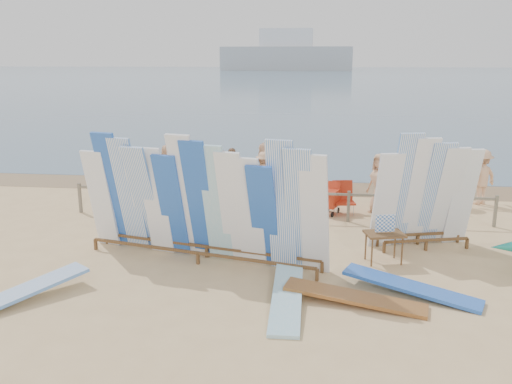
# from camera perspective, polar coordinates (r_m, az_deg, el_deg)

# --- Properties ---
(ground) EXTENTS (160.00, 160.00, 0.00)m
(ground) POSITION_cam_1_polar(r_m,az_deg,el_deg) (12.91, 1.23, -6.72)
(ground) COLOR tan
(ground) RESTS_ON ground
(ocean) EXTENTS (320.00, 240.00, 0.02)m
(ocean) POSITION_cam_1_polar(r_m,az_deg,el_deg) (140.10, 6.67, 12.06)
(ocean) COLOR #425E76
(ocean) RESTS_ON ground
(wet_sand_strip) EXTENTS (40.00, 2.60, 0.01)m
(wet_sand_strip) POSITION_cam_1_polar(r_m,az_deg,el_deg) (19.79, 3.35, 0.64)
(wet_sand_strip) COLOR #83684A
(wet_sand_strip) RESTS_ON ground
(distant_ship) EXTENTS (45.00, 8.00, 14.00)m
(distant_ship) POSITION_cam_1_polar(r_m,az_deg,el_deg) (192.47, 3.18, 14.22)
(distant_ship) COLOR #999EA3
(distant_ship) RESTS_ON ocean
(fence) EXTENTS (12.08, 0.08, 0.90)m
(fence) POSITION_cam_1_polar(r_m,az_deg,el_deg) (15.57, 2.36, -0.65)
(fence) COLOR #756C58
(fence) RESTS_ON ground
(main_surfboard_rack) EXTENTS (5.90, 1.98, 2.97)m
(main_surfboard_rack) POSITION_cam_1_polar(r_m,az_deg,el_deg) (12.26, -5.78, -1.38)
(main_surfboard_rack) COLOR brown
(main_surfboard_rack) RESTS_ON ground
(side_surfboard_rack) EXTENTS (2.61, 1.26, 2.91)m
(side_surfboard_rack) POSITION_cam_1_polar(r_m,az_deg,el_deg) (13.69, 17.35, -0.46)
(side_surfboard_rack) COLOR brown
(side_surfboard_rack) RESTS_ON ground
(vendor_table) EXTENTS (0.97, 0.79, 1.13)m
(vendor_table) POSITION_cam_1_polar(r_m,az_deg,el_deg) (12.73, 13.30, -5.61)
(vendor_table) COLOR brown
(vendor_table) RESTS_ON ground
(flat_board_e) EXTENTS (2.05, 2.50, 0.37)m
(flat_board_e) POSITION_cam_1_polar(r_m,az_deg,el_deg) (11.54, -23.57, -10.57)
(flat_board_e) COLOR white
(flat_board_e) RESTS_ON ground
(flat_board_c) EXTENTS (2.76, 1.11, 0.26)m
(flat_board_c) POSITION_cam_1_polar(r_m,az_deg,el_deg) (10.72, 10.31, -11.47)
(flat_board_c) COLOR #965C29
(flat_board_c) RESTS_ON ground
(flat_board_d) EXTENTS (2.71, 1.52, 0.33)m
(flat_board_d) POSITION_cam_1_polar(r_m,az_deg,el_deg) (11.33, 15.98, -10.36)
(flat_board_d) COLOR blue
(flat_board_d) RESTS_ON ground
(flat_board_b) EXTENTS (0.62, 2.71, 0.28)m
(flat_board_b) POSITION_cam_1_polar(r_m,az_deg,el_deg) (10.56, 3.26, -11.66)
(flat_board_b) COLOR #84C0D3
(flat_board_b) RESTS_ON ground
(beach_chair_left) EXTENTS (0.68, 0.69, 0.81)m
(beach_chair_left) POSITION_cam_1_polar(r_m,az_deg,el_deg) (16.65, 5.72, -1.14)
(beach_chair_left) COLOR #B62B13
(beach_chair_left) RESTS_ON ground
(beach_chair_right) EXTENTS (0.72, 0.74, 0.97)m
(beach_chair_right) POSITION_cam_1_polar(r_m,az_deg,el_deg) (16.44, 9.20, -1.29)
(beach_chair_right) COLOR #B62B13
(beach_chair_right) RESTS_ON ground
(stroller) EXTENTS (0.69, 0.81, 0.95)m
(stroller) POSITION_cam_1_polar(r_m,az_deg,el_deg) (16.29, 7.87, -1.02)
(stroller) COLOR #B62B13
(stroller) RESTS_ON ground
(beachgoer_7) EXTENTS (0.66, 0.69, 1.70)m
(beachgoer_7) POSITION_cam_1_polar(r_m,az_deg,el_deg) (17.59, 15.64, 1.28)
(beachgoer_7) COLOR #8C6042
(beachgoer_7) RESTS_ON ground
(beachgoer_9) EXTENTS (1.27, 1.07, 1.85)m
(beachgoer_9) POSITION_cam_1_polar(r_m,az_deg,el_deg) (18.22, 18.31, 1.76)
(beachgoer_9) COLOR tan
(beachgoer_9) RESTS_ON ground
(beachgoer_11) EXTENTS (1.50, 0.53, 1.60)m
(beachgoer_11) POSITION_cam_1_polar(r_m,az_deg,el_deg) (19.51, -9.24, 2.68)
(beachgoer_11) COLOR beige
(beachgoer_11) RESTS_ON ground
(beachgoer_extra_0) EXTENTS (1.22, 0.98, 1.76)m
(beachgoer_extra_0) POSITION_cam_1_polar(r_m,az_deg,el_deg) (18.57, 22.60, 1.46)
(beachgoer_extra_0) COLOR tan
(beachgoer_extra_0) RESTS_ON ground
(beachgoer_3) EXTENTS (1.04, 0.56, 1.53)m
(beachgoer_3) POSITION_cam_1_polar(r_m,az_deg,el_deg) (18.11, 0.84, 1.87)
(beachgoer_3) COLOR tan
(beachgoer_3) RESTS_ON ground
(beachgoer_1) EXTENTS (0.55, 0.70, 1.68)m
(beachgoer_1) POSITION_cam_1_polar(r_m,az_deg,el_deg) (17.49, -3.76, 1.67)
(beachgoer_1) COLOR #8C6042
(beachgoer_1) RESTS_ON ground
(beachgoer_8) EXTENTS (0.97, 0.72, 1.81)m
(beachgoer_8) POSITION_cam_1_polar(r_m,az_deg,el_deg) (16.54, 14.40, 0.76)
(beachgoer_8) COLOR beige
(beachgoer_8) RESTS_ON ground
(beachgoer_2) EXTENTS (0.95, 0.78, 1.76)m
(beachgoer_2) POSITION_cam_1_polar(r_m,az_deg,el_deg) (16.87, -7.28, 1.26)
(beachgoer_2) COLOR beige
(beachgoer_2) RESTS_ON ground
(beachgoer_6) EXTENTS (0.89, 0.96, 1.83)m
(beachgoer_6) POSITION_cam_1_polar(r_m,az_deg,el_deg) (16.54, 12.95, 0.88)
(beachgoer_6) COLOR tan
(beachgoer_6) RESTS_ON ground
(beachgoer_4) EXTENTS (1.07, 0.49, 1.79)m
(beachgoer_4) POSITION_cam_1_polar(r_m,az_deg,el_deg) (17.31, -2.57, 1.74)
(beachgoer_4) COLOR #8C6042
(beachgoer_4) RESTS_ON ground
(beachgoer_5) EXTENTS (0.55, 1.63, 1.74)m
(beachgoer_5) POSITION_cam_1_polar(r_m,az_deg,el_deg) (18.65, 0.99, 2.57)
(beachgoer_5) COLOR beige
(beachgoer_5) RESTS_ON ground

